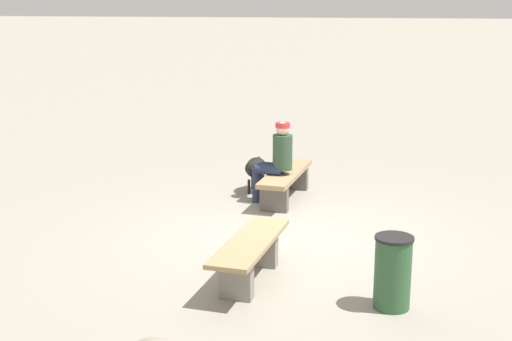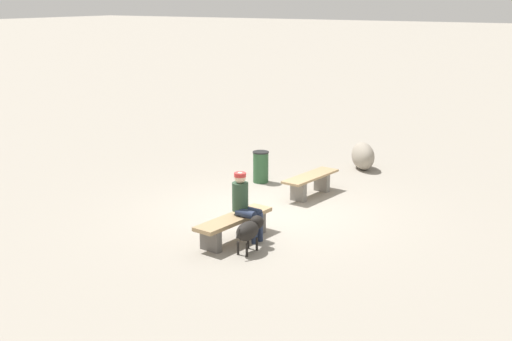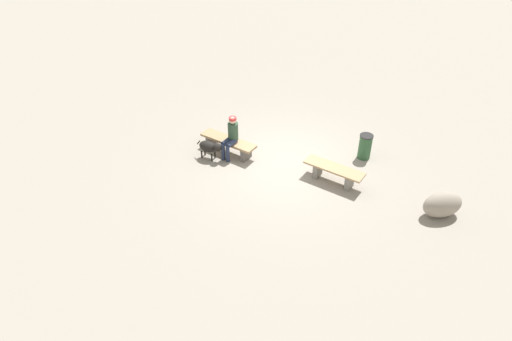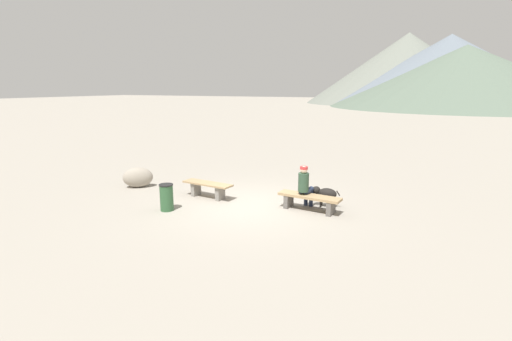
{
  "view_description": "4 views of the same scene",
  "coord_description": "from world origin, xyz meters",
  "px_view_note": "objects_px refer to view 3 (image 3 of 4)",
  "views": [
    {
      "loc": [
        -8.39,
        -1.22,
        2.99
      ],
      "look_at": [
        1.14,
        0.63,
        0.58
      ],
      "focal_mm": 48.63,
      "sensor_mm": 36.0,
      "label": 1
    },
    {
      "loc": [
        11.08,
        6.57,
        4.27
      ],
      "look_at": [
        -0.6,
        -0.67,
        0.66
      ],
      "focal_mm": 46.59,
      "sensor_mm": 36.0,
      "label": 2
    },
    {
      "loc": [
        -4.37,
        9.94,
        7.6
      ],
      "look_at": [
        0.32,
        1.18,
        0.38
      ],
      "focal_mm": 32.63,
      "sensor_mm": 36.0,
      "label": 3
    },
    {
      "loc": [
        4.5,
        -9.25,
        3.35
      ],
      "look_at": [
        -0.76,
        2.14,
        0.52
      ],
      "focal_mm": 26.28,
      "sensor_mm": 36.0,
      "label": 4
    }
  ],
  "objects_px": {
    "seated_person": "(231,135)",
    "dog": "(210,147)",
    "trash_bin": "(365,146)",
    "boulder": "(442,205)",
    "bench_right": "(228,143)",
    "bench_left": "(334,172)"
  },
  "relations": [
    {
      "from": "trash_bin",
      "to": "dog",
      "type": "bearing_deg",
      "value": 28.85
    },
    {
      "from": "trash_bin",
      "to": "boulder",
      "type": "bearing_deg",
      "value": 147.09
    },
    {
      "from": "bench_left",
      "to": "trash_bin",
      "type": "relative_size",
      "value": 2.24
    },
    {
      "from": "bench_right",
      "to": "boulder",
      "type": "height_order",
      "value": "boulder"
    },
    {
      "from": "seated_person",
      "to": "dog",
      "type": "bearing_deg",
      "value": 46.5
    },
    {
      "from": "bench_left",
      "to": "dog",
      "type": "xyz_separation_m",
      "value": [
        3.5,
        0.62,
        0.07
      ]
    },
    {
      "from": "bench_left",
      "to": "trash_bin",
      "type": "height_order",
      "value": "trash_bin"
    },
    {
      "from": "boulder",
      "to": "bench_left",
      "type": "bearing_deg",
      "value": -1.12
    },
    {
      "from": "bench_right",
      "to": "trash_bin",
      "type": "distance_m",
      "value": 3.92
    },
    {
      "from": "bench_right",
      "to": "boulder",
      "type": "bearing_deg",
      "value": -173.51
    },
    {
      "from": "dog",
      "to": "bench_right",
      "type": "bearing_deg",
      "value": 58.13
    },
    {
      "from": "bench_right",
      "to": "bench_left",
      "type": "bearing_deg",
      "value": -172.14
    },
    {
      "from": "seated_person",
      "to": "trash_bin",
      "type": "distance_m",
      "value": 3.83
    },
    {
      "from": "trash_bin",
      "to": "boulder",
      "type": "xyz_separation_m",
      "value": [
        -2.42,
        1.57,
        -0.03
      ]
    },
    {
      "from": "dog",
      "to": "trash_bin",
      "type": "height_order",
      "value": "trash_bin"
    },
    {
      "from": "dog",
      "to": "seated_person",
      "type": "bearing_deg",
      "value": 38.82
    },
    {
      "from": "bench_right",
      "to": "seated_person",
      "type": "xyz_separation_m",
      "value": [
        -0.17,
        0.11,
        0.39
      ]
    },
    {
      "from": "bench_right",
      "to": "trash_bin",
      "type": "relative_size",
      "value": 2.39
    },
    {
      "from": "bench_right",
      "to": "dog",
      "type": "distance_m",
      "value": 0.61
    },
    {
      "from": "bench_left",
      "to": "trash_bin",
      "type": "distance_m",
      "value": 1.56
    },
    {
      "from": "bench_left",
      "to": "bench_right",
      "type": "relative_size",
      "value": 0.94
    },
    {
      "from": "seated_person",
      "to": "dog",
      "type": "height_order",
      "value": "seated_person"
    }
  ]
}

